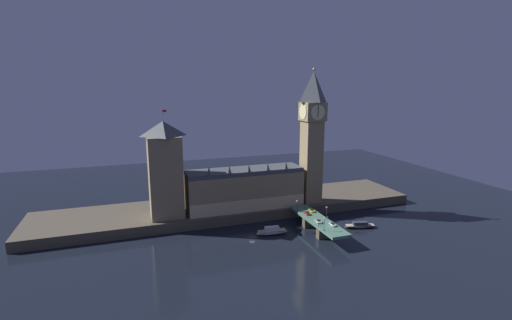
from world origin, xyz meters
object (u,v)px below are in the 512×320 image
street_lamp_near (324,222)px  boat_downstream (360,226)px  victoria_tower (165,169)px  clock_tower (312,133)px  boat_upstream (272,231)px  car_northbound_lead (307,213)px  car_northbound_trail (318,221)px  pedestrian_near_rail (318,224)px  car_southbound_trail (312,210)px  car_southbound_lead (333,224)px  street_lamp_far (297,204)px  street_lamp_mid (327,211)px  pedestrian_far_rail (300,211)px  pedestrian_mid_walk (328,218)px

street_lamp_near → boat_downstream: size_ratio=0.38×
victoria_tower → street_lamp_near: victoria_tower is taller
clock_tower → boat_upstream: size_ratio=4.72×
clock_tower → car_northbound_lead: size_ratio=18.71×
car_northbound_trail → boat_downstream: (26.04, 1.97, -6.47)m
car_northbound_lead → pedestrian_near_rail: 16.68m
car_northbound_lead → boat_upstream: size_ratio=0.25×
car_northbound_trail → boat_downstream: size_ratio=0.25×
street_lamp_near → boat_upstream: bearing=132.7°
car_southbound_trail → car_southbound_lead: bearing=-90.0°
street_lamp_far → car_northbound_lead: bearing=-68.7°
victoria_tower → car_northbound_lead: 78.24m
car_northbound_lead → street_lamp_mid: size_ratio=0.67×
car_northbound_trail → car_southbound_lead: bearing=-53.4°
pedestrian_near_rail → boat_downstream: (28.27, 6.06, -6.82)m
pedestrian_far_rail → street_lamp_far: size_ratio=0.29×
boat_upstream → car_northbound_trail: bearing=-24.8°
clock_tower → victoria_tower: bearing=177.8°
clock_tower → car_southbound_trail: bearing=-115.0°
car_southbound_trail → pedestrian_mid_walk: (2.23, -13.03, 0.22)m
street_lamp_near → boat_downstream: street_lamp_near is taller
car_southbound_trail → boat_downstream: size_ratio=0.26×
car_northbound_trail → car_southbound_trail: car_northbound_trail is taller
street_lamp_near → car_southbound_trail: bearing=74.7°
car_northbound_lead → boat_downstream: car_northbound_lead is taller
car_northbound_lead → pedestrian_mid_walk: bearing=-55.7°
street_lamp_near → boat_downstream: bearing=23.1°
boat_upstream → pedestrian_mid_walk: bearing=-14.3°
clock_tower → pedestrian_far_rail: size_ratio=44.92×
car_southbound_lead → car_southbound_trail: size_ratio=0.90×
clock_tower → pedestrian_mid_walk: size_ratio=49.18×
car_southbound_trail → street_lamp_near: (-7.09, -25.94, 3.52)m
car_southbound_trail → pedestrian_near_rail: (-6.69, -19.76, 0.38)m
clock_tower → pedestrian_far_rail: (-16.25, -19.25, -38.96)m
pedestrian_far_rail → boat_upstream: 21.17m
car_northbound_trail → boat_upstream: size_ratio=0.27×
boat_downstream → car_southbound_lead: bearing=-159.7°
car_northbound_lead → pedestrian_mid_walk: 11.87m
clock_tower → car_northbound_trail: clock_tower is taller
street_lamp_far → pedestrian_mid_walk: bearing=-60.6°
street_lamp_mid → street_lamp_far: street_lamp_mid is taller
street_lamp_far → car_southbound_trail: bearing=-26.3°
clock_tower → car_northbound_trail: (-14.02, -36.15, -39.23)m
car_southbound_trail → street_lamp_mid: street_lamp_mid is taller
car_northbound_lead → boat_downstream: bearing=-21.9°
boat_upstream → street_lamp_mid: bearing=-10.6°
victoria_tower → car_southbound_lead: (74.13, -45.36, -23.31)m
car_northbound_lead → street_lamp_near: street_lamp_near is taller
boat_upstream → boat_downstream: (47.08, -7.73, -0.20)m
pedestrian_far_rail → pedestrian_near_rail: bearing=-90.0°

